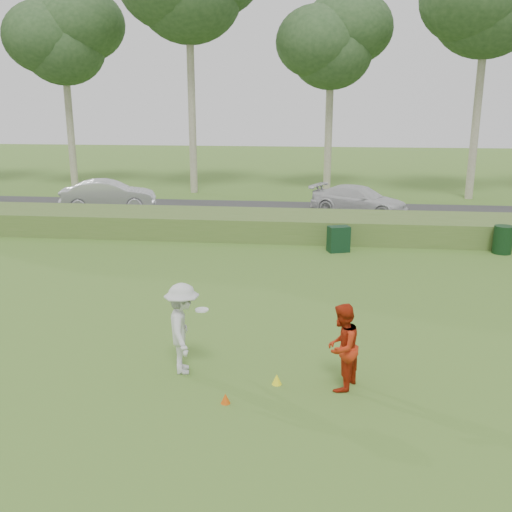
# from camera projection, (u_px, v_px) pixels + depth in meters

# --- Properties ---
(ground) EXTENTS (120.00, 120.00, 0.00)m
(ground) POSITION_uv_depth(u_px,v_px,m) (234.00, 366.00, 11.91)
(ground) COLOR #3F6B23
(ground) RESTS_ON ground
(reed_strip) EXTENTS (80.00, 3.00, 0.90)m
(reed_strip) POSITION_uv_depth(u_px,v_px,m) (279.00, 225.00, 23.29)
(reed_strip) COLOR #48692A
(reed_strip) RESTS_ON ground
(park_road) EXTENTS (80.00, 6.00, 0.06)m
(park_road) POSITION_uv_depth(u_px,v_px,m) (286.00, 212.00, 28.20)
(park_road) COLOR #2D2D2D
(park_road) RESTS_ON ground
(tree_2) EXTENTS (6.50, 6.50, 12.00)m
(tree_2) POSITION_uv_depth(u_px,v_px,m) (63.00, 39.00, 34.12)
(tree_2) COLOR #9C9377
(tree_2) RESTS_ON ground
(tree_4) EXTENTS (6.24, 6.24, 11.50)m
(tree_4) POSITION_uv_depth(u_px,v_px,m) (331.00, 43.00, 32.91)
(tree_4) COLOR #9C9377
(tree_4) RESTS_ON ground
(player_white) EXTENTS (1.02, 1.34, 1.87)m
(player_white) POSITION_uv_depth(u_px,v_px,m) (183.00, 328.00, 11.43)
(player_white) COLOR silver
(player_white) RESTS_ON ground
(player_red) EXTENTS (0.92, 1.02, 1.70)m
(player_red) POSITION_uv_depth(u_px,v_px,m) (342.00, 347.00, 10.77)
(player_red) COLOR #B2280F
(player_red) RESTS_ON ground
(cone_orange) EXTENTS (0.18, 0.18, 0.19)m
(cone_orange) POSITION_uv_depth(u_px,v_px,m) (226.00, 398.00, 10.41)
(cone_orange) COLOR #D9500B
(cone_orange) RESTS_ON ground
(cone_yellow) EXTENTS (0.19, 0.19, 0.21)m
(cone_yellow) POSITION_uv_depth(u_px,v_px,m) (277.00, 379.00, 11.11)
(cone_yellow) COLOR #FFF61A
(cone_yellow) RESTS_ON ground
(utility_cabinet) EXTENTS (0.88, 0.71, 0.95)m
(utility_cabinet) POSITION_uv_depth(u_px,v_px,m) (339.00, 239.00, 20.83)
(utility_cabinet) COLOR black
(utility_cabinet) RESTS_ON ground
(trash_bin) EXTENTS (0.72, 0.72, 1.01)m
(trash_bin) POSITION_uv_depth(u_px,v_px,m) (503.00, 240.00, 20.60)
(trash_bin) COLOR black
(trash_bin) RESTS_ON ground
(car_mid) EXTENTS (4.84, 2.66, 1.51)m
(car_mid) POSITION_uv_depth(u_px,v_px,m) (109.00, 195.00, 28.40)
(car_mid) COLOR silver
(car_mid) RESTS_ON park_road
(car_right) EXTENTS (5.07, 3.72, 1.36)m
(car_right) POSITION_uv_depth(u_px,v_px,m) (359.00, 200.00, 27.39)
(car_right) COLOR silver
(car_right) RESTS_ON park_road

